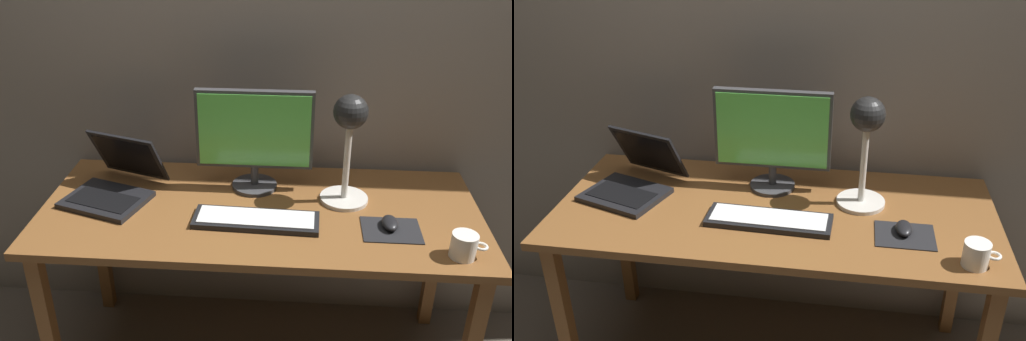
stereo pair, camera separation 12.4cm
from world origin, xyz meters
TOP-DOWN VIEW (x-y plane):
  - back_wall at (0.00, 0.40)m, footprint 4.80×0.06m
  - desk at (0.00, 0.00)m, footprint 1.60×0.70m
  - monitor at (-0.03, 0.16)m, footprint 0.44×0.17m
  - keyboard_main at (-0.01, -0.10)m, footprint 0.44×0.16m
  - laptop at (-0.55, 0.07)m, footprint 0.38×0.41m
  - desk_lamp at (0.31, 0.08)m, footprint 0.18×0.18m
  - mousepad at (0.46, -0.11)m, footprint 0.20×0.16m
  - mouse at (0.46, -0.10)m, footprint 0.06×0.10m
  - coffee_mug at (0.67, -0.25)m, footprint 0.12×0.08m

SIDE VIEW (x-z plane):
  - desk at x=0.00m, z-range 0.29..1.03m
  - mousepad at x=0.46m, z-range 0.74..0.74m
  - keyboard_main at x=-0.01m, z-range 0.74..0.76m
  - mouse at x=0.46m, z-range 0.74..0.78m
  - coffee_mug at x=0.67m, z-range 0.74..0.82m
  - laptop at x=-0.55m, z-range 0.69..0.91m
  - monitor at x=-0.03m, z-range 0.76..1.16m
  - desk_lamp at x=0.31m, z-range 0.81..1.22m
  - back_wall at x=0.00m, z-range 0.00..2.60m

